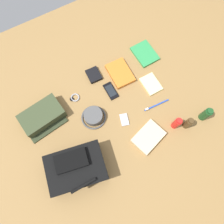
# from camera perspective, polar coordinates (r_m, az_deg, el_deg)

# --- Properties ---
(ground_plane) EXTENTS (2.64, 2.02, 0.02)m
(ground_plane) POSITION_cam_1_polar(r_m,az_deg,el_deg) (1.48, 0.00, -0.62)
(ground_plane) COLOR olive
(ground_plane) RESTS_ON ground
(backpack) EXTENTS (0.38, 0.30, 0.16)m
(backpack) POSITION_cam_1_polar(r_m,az_deg,el_deg) (1.35, -9.46, -14.47)
(backpack) COLOR black
(backpack) RESTS_ON ground_plane
(toiletry_pouch) EXTENTS (0.30, 0.24, 0.08)m
(toiletry_pouch) POSITION_cam_1_polar(r_m,az_deg,el_deg) (1.50, -18.05, -1.10)
(toiletry_pouch) COLOR #384228
(toiletry_pouch) RESTS_ON ground_plane
(bucket_hat) EXTENTS (0.17, 0.17, 0.06)m
(bucket_hat) POSITION_cam_1_polar(r_m,az_deg,el_deg) (1.44, -4.98, -1.19)
(bucket_hat) COLOR #4F4F4F
(bucket_hat) RESTS_ON ground_plane
(shampoo_bottle) EXTENTS (0.05, 0.05, 0.14)m
(shampoo_bottle) POSITION_cam_1_polar(r_m,az_deg,el_deg) (1.53, 23.76, -0.54)
(shampoo_bottle) COLOR #19471E
(shampoo_bottle) RESTS_ON ground_plane
(cologne_bottle) EXTENTS (0.05, 0.05, 0.12)m
(cologne_bottle) POSITION_cam_1_polar(r_m,az_deg,el_deg) (1.48, 19.68, -2.82)
(cologne_bottle) COLOR #473319
(cologne_bottle) RESTS_ON ground_plane
(sunscreen_spray) EXTENTS (0.04, 0.04, 0.13)m
(sunscreen_spray) POSITION_cam_1_polar(r_m,az_deg,el_deg) (1.45, 16.87, -2.87)
(sunscreen_spray) COLOR red
(sunscreen_spray) RESTS_ON ground_plane
(paperback_novel) EXTENTS (0.15, 0.20, 0.02)m
(paperback_novel) POSITION_cam_1_polar(r_m,az_deg,el_deg) (1.68, 8.73, 15.13)
(paperback_novel) COLOR #2D934C
(paperback_novel) RESTS_ON ground_plane
(travel_guidebook) EXTENTS (0.15, 0.21, 0.03)m
(travel_guidebook) POSITION_cam_1_polar(r_m,az_deg,el_deg) (1.58, 2.18, 10.30)
(travel_guidebook) COLOR orange
(travel_guidebook) RESTS_ON ground_plane
(cell_phone) EXTENTS (0.06, 0.13, 0.01)m
(cell_phone) POSITION_cam_1_polar(r_m,az_deg,el_deg) (1.52, -0.34, 5.65)
(cell_phone) COLOR black
(cell_phone) RESTS_ON ground_plane
(media_player) EXTENTS (0.07, 0.10, 0.01)m
(media_player) POSITION_cam_1_polar(r_m,az_deg,el_deg) (1.45, 3.29, -2.04)
(media_player) COLOR #B7B7BC
(media_player) RESTS_ON ground_plane
(wristwatch) EXTENTS (0.07, 0.06, 0.01)m
(wristwatch) POSITION_cam_1_polar(r_m,az_deg,el_deg) (1.52, -9.92, 3.76)
(wristwatch) COLOR #99999E
(wristwatch) RESTS_ON ground_plane
(toothbrush) EXTENTS (0.19, 0.02, 0.02)m
(toothbrush) POSITION_cam_1_polar(r_m,az_deg,el_deg) (1.51, 11.48, 1.69)
(toothbrush) COLOR blue
(toothbrush) RESTS_ON ground_plane
(wallet) EXTENTS (0.10, 0.11, 0.02)m
(wallet) POSITION_cam_1_polar(r_m,az_deg,el_deg) (1.58, -4.89, 9.83)
(wallet) COLOR black
(wallet) RESTS_ON ground_plane
(notepad) EXTENTS (0.11, 0.15, 0.02)m
(notepad) POSITION_cam_1_polar(r_m,az_deg,el_deg) (1.57, 10.35, 7.35)
(notepad) COLOR beige
(notepad) RESTS_ON ground_plane
(folded_towel) EXTENTS (0.23, 0.19, 0.04)m
(folded_towel) POSITION_cam_1_polar(r_m,az_deg,el_deg) (1.43, 9.67, -6.60)
(folded_towel) COLOR beige
(folded_towel) RESTS_ON ground_plane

